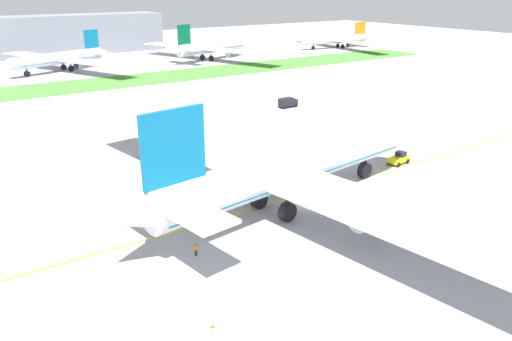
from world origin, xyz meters
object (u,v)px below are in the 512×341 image
at_px(ground_crew_wingwalker_port, 196,248).
at_px(parked_airliner_far_right, 210,47).
at_px(service_truck_baggage_loader, 288,102).
at_px(parked_airliner_far_centre, 61,58).
at_px(airliner_foreground, 288,169).
at_px(pushback_tug, 399,159).
at_px(parked_airliner_far_outer, 337,40).
at_px(service_truck_fuel_bowser, 123,121).
at_px(traffic_cone_port_wing, 212,325).

xyz_separation_m(ground_crew_wingwalker_port, parked_airliner_far_right, (88.08, 149.85, 4.42)).
relative_size(service_truck_baggage_loader, parked_airliner_far_centre, 0.08).
xyz_separation_m(airliner_foreground, pushback_tug, (29.84, 4.01, -5.22)).
xyz_separation_m(service_truck_baggage_loader, parked_airliner_far_centre, (-34.05, 97.93, 3.48)).
height_order(pushback_tug, parked_airliner_far_centre, parked_airliner_far_centre).
bearing_deg(parked_airliner_far_outer, service_truck_fuel_bowser, -149.93).
bearing_deg(parked_airliner_far_centre, airliner_foreground, -92.77).
relative_size(airliner_foreground, service_truck_fuel_bowser, 16.62).
relative_size(pushback_tug, service_truck_fuel_bowser, 1.11).
distance_m(pushback_tug, parked_airliner_far_right, 146.55).
xyz_separation_m(pushback_tug, parked_airliner_far_centre, (-22.55, 146.65, 3.89)).
bearing_deg(parked_airliner_far_right, pushback_tug, -105.85).
distance_m(ground_crew_wingwalker_port, service_truck_fuel_bowser, 65.53).
bearing_deg(airliner_foreground, pushback_tug, 7.65).
bearing_deg(parked_airliner_far_centre, traffic_cone_port_wing, -100.38).
height_order(ground_crew_wingwalker_port, traffic_cone_port_wing, ground_crew_wingwalker_port).
xyz_separation_m(airliner_foreground, parked_airliner_far_centre, (7.29, 150.66, -1.33)).
bearing_deg(parked_airliner_far_outer, service_truck_baggage_loader, -138.56).
distance_m(service_truck_fuel_bowser, parked_airliner_far_right, 112.98).
bearing_deg(parked_airliner_far_right, parked_airliner_far_centre, 174.76).
xyz_separation_m(pushback_tug, parked_airliner_far_outer, (116.75, 141.63, 3.28)).
distance_m(service_truck_baggage_loader, parked_airliner_far_outer, 140.42).
bearing_deg(parked_airliner_far_outer, ground_crew_wingwalker_port, -137.59).
distance_m(traffic_cone_port_wing, service_truck_baggage_loader, 96.38).
xyz_separation_m(traffic_cone_port_wing, service_truck_baggage_loader, (65.03, 71.12, 1.18)).
bearing_deg(traffic_cone_port_wing, service_truck_fuel_bowser, 75.19).
xyz_separation_m(airliner_foreground, parked_airliner_far_right, (69.84, 144.92, -0.81)).
bearing_deg(service_truck_baggage_loader, pushback_tug, -103.29).
bearing_deg(service_truck_fuel_bowser, airliner_foreground, -86.83).
bearing_deg(service_truck_fuel_bowser, parked_airliner_far_centre, 83.45).
relative_size(traffic_cone_port_wing, parked_airliner_far_outer, 0.01).
xyz_separation_m(service_truck_fuel_bowser, parked_airliner_far_right, (73.09, 86.05, 4.07)).
height_order(pushback_tug, ground_crew_wingwalker_port, pushback_tug).
bearing_deg(service_truck_fuel_bowser, service_truck_baggage_loader, -7.85).
distance_m(ground_crew_wingwalker_port, parked_airliner_far_outer, 223.27).
bearing_deg(pushback_tug, service_truck_baggage_loader, 76.71).
distance_m(airliner_foreground, pushback_tug, 30.55).
xyz_separation_m(airliner_foreground, parked_airliner_far_outer, (146.59, 145.63, -1.95)).
xyz_separation_m(parked_airliner_far_centre, parked_airliner_far_outer, (139.30, -5.03, -0.61)).
height_order(service_truck_fuel_bowser, parked_airliner_far_centre, parked_airliner_far_centre).
relative_size(pushback_tug, ground_crew_wingwalker_port, 3.63).
distance_m(service_truck_baggage_loader, parked_airliner_far_right, 96.59).
xyz_separation_m(service_truck_fuel_bowser, parked_airliner_far_centre, (10.54, 91.79, 3.54)).
distance_m(ground_crew_wingwalker_port, traffic_cone_port_wing, 14.55).
bearing_deg(ground_crew_wingwalker_port, pushback_tug, 10.52).
bearing_deg(pushback_tug, traffic_cone_port_wing, -157.29).
bearing_deg(traffic_cone_port_wing, airliner_foreground, 37.83).
bearing_deg(airliner_foreground, parked_airliner_far_right, 64.27).
distance_m(ground_crew_wingwalker_port, parked_airliner_far_right, 173.87).
distance_m(pushback_tug, parked_airliner_far_outer, 183.58).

